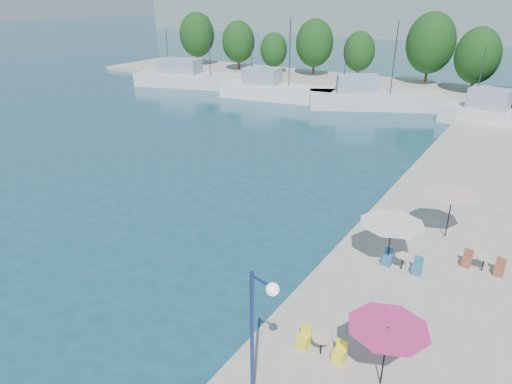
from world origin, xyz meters
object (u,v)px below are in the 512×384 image
Objects in this scene: trawler_01 at (195,79)px; street_lamp at (260,322)px; umbrella_white at (392,228)px; trawler_04 at (502,118)px; umbrella_cream at (452,199)px; trawler_03 at (373,99)px; trawler_02 at (275,91)px; umbrella_pink at (388,334)px.

street_lamp is at bearing -65.41° from trawler_01.
street_lamp is at bearing -93.50° from umbrella_white.
trawler_04 is at bearing -17.96° from trawler_01.
trawler_04 reaches higher than umbrella_cream.
trawler_03 is at bearing 116.41° from umbrella_cream.
street_lamp is (11.89, -43.58, 3.02)m from trawler_03.
trawler_02 is at bearing 134.60° from umbrella_cream.
umbrella_pink is (26.86, -38.48, 1.61)m from trawler_02.
trawler_02 is 48.16m from street_lamp.
trawler_03 is (26.13, 0.90, 0.00)m from trawler_01.
trawler_02 reaches higher than umbrella_pink.
umbrella_cream is 0.55× the size of street_lamp.
umbrella_white is at bearing -96.75° from trawler_03.
street_lamp reaches higher than umbrella_white.
umbrella_pink is (14.70, -40.44, 1.61)m from trawler_03.
umbrella_white is 0.61× the size of street_lamp.
umbrella_cream reaches higher than umbrella_white.
umbrella_cream is (1.77, 4.31, 0.29)m from umbrella_white.
street_lamp is (-0.64, -10.47, 1.56)m from umbrella_white.
trawler_03 reaches higher than umbrella_white.
umbrella_white is (38.66, -32.22, 1.46)m from trawler_01.
umbrella_white is 1.11× the size of umbrella_cream.
umbrella_pink is at bearing 61.74° from street_lamp.
trawler_04 is (26.06, 0.47, 0.00)m from trawler_02.
trawler_01 is 50.35m from umbrella_white.
trawler_01 is at bearing 145.27° from street_lamp.
umbrella_pink is 11.65m from umbrella_cream.
trawler_03 is at bearing 110.73° from umbrella_white.
umbrella_cream is at bearing -54.22° from trawler_02.
trawler_04 is 4.15× the size of umbrella_white.
trawler_03 is (12.16, 1.97, -0.00)m from trawler_02.
trawler_03 is at bearing -15.14° from trawler_01.
trawler_03 is at bearing 0.37° from trawler_02.
trawler_01 is 1.21× the size of trawler_03.
umbrella_pink is at bearing -81.65° from trawler_04.
trawler_03 is at bearing 109.98° from umbrella_pink.
umbrella_cream is (-0.40, 11.64, 0.13)m from umbrella_pink.
trawler_03 is 5.87× the size of umbrella_pink.
umbrella_cream is at bearing 94.30° from street_lamp.
street_lamp is at bearing -102.22° from trawler_03.
umbrella_white is at bearing -56.90° from trawler_01.
trawler_04 is at bearing -7.79° from trawler_02.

